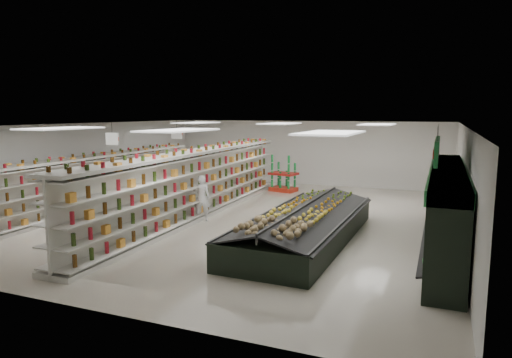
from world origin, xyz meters
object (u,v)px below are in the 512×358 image
at_px(shopper_background, 224,173).
at_px(soda_endcap, 284,175).
at_px(shopper_main, 202,198).
at_px(produce_island, 305,224).
at_px(gondola_left, 100,183).
at_px(gondola_center, 196,187).

bearing_deg(shopper_background, soda_endcap, -63.41).
distance_m(soda_endcap, shopper_main, 6.61).
relative_size(produce_island, shopper_main, 4.52).
bearing_deg(gondola_left, produce_island, -11.56).
height_order(gondola_left, shopper_main, gondola_left).
bearing_deg(soda_endcap, produce_island, -67.04).
relative_size(gondola_left, produce_island, 1.66).
bearing_deg(shopper_main, gondola_center, -67.59).
bearing_deg(soda_endcap, shopper_main, -95.73).
xyz_separation_m(soda_endcap, shopper_main, (-0.66, -6.58, 0.03)).
xyz_separation_m(produce_island, shopper_main, (-3.87, 1.00, 0.30)).
relative_size(gondola_left, soda_endcap, 7.52).
bearing_deg(soda_endcap, gondola_left, -131.93).
height_order(gondola_center, soda_endcap, gondola_center).
distance_m(produce_island, shopper_main, 4.01).
relative_size(gondola_center, soda_endcap, 8.63).
bearing_deg(soda_endcap, shopper_background, -167.27).
bearing_deg(shopper_main, gondola_left, -28.77).
height_order(gondola_left, produce_island, gondola_left).
xyz_separation_m(produce_island, soda_endcap, (-3.21, 7.58, 0.28)).
bearing_deg(gondola_left, shopper_background, 62.48).
distance_m(shopper_main, shopper_background, 6.31).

